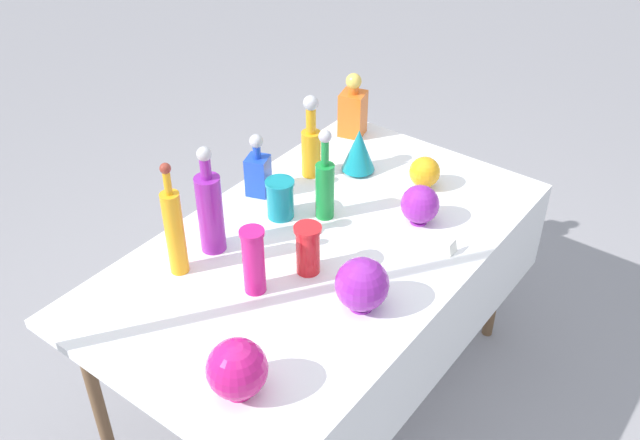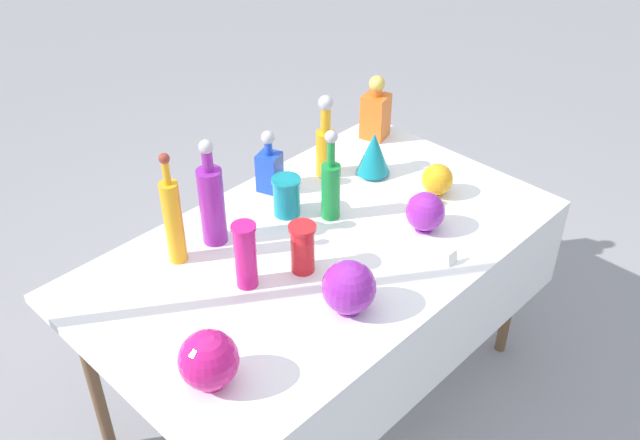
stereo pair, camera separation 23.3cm
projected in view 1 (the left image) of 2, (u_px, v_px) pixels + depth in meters
The scene contains 17 objects.
ground_plane at pixel (320, 395), 2.84m from camera, with size 40.00×40.00×0.00m, color gray.
display_table at pixel (330, 264), 2.41m from camera, with size 1.64×0.96×0.76m.
tall_bottle_0 at pixel (311, 143), 2.67m from camera, with size 0.07×0.07×0.33m.
tall_bottle_1 at pixel (325, 184), 2.45m from camera, with size 0.07×0.07×0.34m.
tall_bottle_2 at pixel (210, 209), 2.28m from camera, with size 0.08×0.08×0.39m.
tall_bottle_3 at pixel (174, 230), 2.19m from camera, with size 0.06×0.06×0.40m.
square_decanter_0 at pixel (258, 171), 2.59m from camera, with size 0.10×0.10×0.24m.
square_decanter_1 at pixel (353, 109), 2.94m from camera, with size 0.12×0.12×0.27m.
slender_vase_0 at pixel (254, 259), 2.14m from camera, with size 0.08×0.08×0.23m.
slender_vase_1 at pixel (280, 197), 2.48m from camera, with size 0.10×0.10×0.14m.
slender_vase_2 at pixel (308, 248), 2.23m from camera, with size 0.09×0.09×0.17m.
fluted_vase_0 at pixel (359, 150), 2.71m from camera, with size 0.13×0.13×0.18m.
round_bowl_0 at pixel (425, 172), 2.64m from camera, with size 0.12×0.12×0.12m.
round_bowl_1 at pixel (362, 284), 2.09m from camera, with size 0.16×0.16×0.17m.
round_bowl_2 at pixel (420, 204), 2.45m from camera, with size 0.14×0.14×0.14m.
round_bowl_3 at pixel (237, 369), 1.82m from camera, with size 0.16×0.16×0.17m.
price_tag_left at pixel (453, 248), 2.34m from camera, with size 0.05×0.01×0.04m, color white.
Camera 1 is at (-1.51, -1.14, 2.22)m, focal length 40.00 mm.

